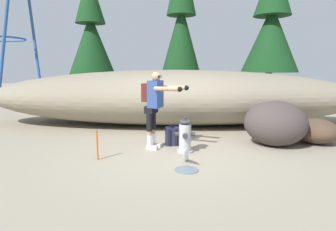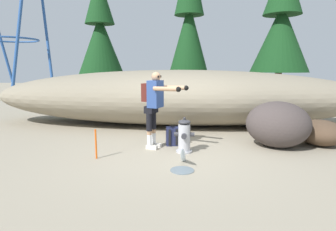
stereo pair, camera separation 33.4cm
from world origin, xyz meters
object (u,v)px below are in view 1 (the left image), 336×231
at_px(utility_worker, 155,101).
at_px(boulder_large, 275,123).
at_px(boulder_mid, 315,131).
at_px(survey_stake, 97,145).
at_px(spare_backpack, 172,136).
at_px(fire_hydrant, 185,136).

relative_size(utility_worker, boulder_large, 1.20).
distance_m(boulder_mid, survey_stake, 5.14).
xyz_separation_m(boulder_large, survey_stake, (-3.86, -1.21, -0.23)).
relative_size(spare_backpack, boulder_mid, 0.43).
relative_size(utility_worker, boulder_mid, 1.57).
distance_m(spare_backpack, boulder_large, 2.43).
bearing_deg(fire_hydrant, boulder_mid, 15.22).
bearing_deg(fire_hydrant, boulder_large, 16.35).
height_order(spare_backpack, boulder_large, boulder_large).
bearing_deg(spare_backpack, survey_stake, 117.20).
distance_m(utility_worker, spare_backpack, 0.99).
height_order(fire_hydrant, boulder_large, boulder_large).
bearing_deg(survey_stake, boulder_large, 17.39).
bearing_deg(boulder_large, utility_worker, -172.25).
xyz_separation_m(boulder_mid, survey_stake, (-4.93, -1.45, -0.00)).
distance_m(boulder_large, survey_stake, 4.06).
xyz_separation_m(spare_backpack, boulder_large, (2.41, 0.08, 0.31)).
height_order(utility_worker, boulder_mid, utility_worker).
bearing_deg(survey_stake, fire_hydrant, 18.62).
distance_m(utility_worker, survey_stake, 1.57).
bearing_deg(survey_stake, boulder_mid, 16.44).
height_order(utility_worker, boulder_large, utility_worker).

